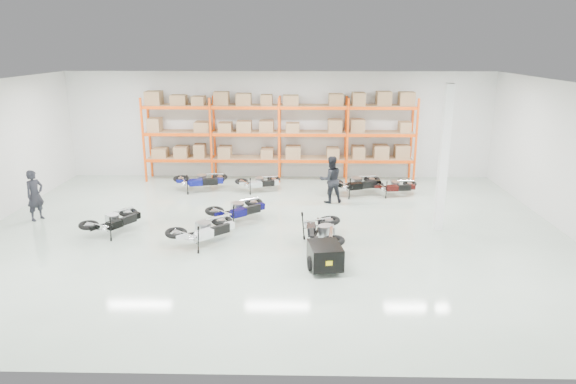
{
  "coord_description": "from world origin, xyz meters",
  "views": [
    {
      "loc": [
        0.82,
        -14.76,
        5.62
      ],
      "look_at": [
        0.48,
        0.77,
        1.1
      ],
      "focal_mm": 32.0,
      "sensor_mm": 36.0,
      "label": 1
    }
  ],
  "objects_px": {
    "trailer": "(325,256)",
    "moto_back_c": "(356,180)",
    "moto_back_d": "(395,183)",
    "person_left": "(35,195)",
    "moto_silver_left": "(204,225)",
    "moto_blue_centre": "(238,205)",
    "moto_black_far_left": "(113,217)",
    "moto_back_a": "(200,177)",
    "person_back": "(331,179)",
    "moto_back_b": "(259,179)",
    "moto_touring_right": "(322,227)"
  },
  "relations": [
    {
      "from": "moto_back_a",
      "to": "moto_back_d",
      "type": "relative_size",
      "value": 1.17
    },
    {
      "from": "person_back",
      "to": "moto_back_a",
      "type": "bearing_deg",
      "value": -30.38
    },
    {
      "from": "moto_back_a",
      "to": "moto_touring_right",
      "type": "bearing_deg",
      "value": -152.62
    },
    {
      "from": "moto_touring_right",
      "to": "moto_back_d",
      "type": "height_order",
      "value": "moto_touring_right"
    },
    {
      "from": "trailer",
      "to": "moto_back_c",
      "type": "height_order",
      "value": "moto_back_c"
    },
    {
      "from": "person_back",
      "to": "moto_back_d",
      "type": "bearing_deg",
      "value": -173.76
    },
    {
      "from": "moto_back_b",
      "to": "trailer",
      "type": "bearing_deg",
      "value": -179.66
    },
    {
      "from": "moto_black_far_left",
      "to": "moto_back_d",
      "type": "distance_m",
      "value": 10.26
    },
    {
      "from": "moto_silver_left",
      "to": "moto_blue_centre",
      "type": "bearing_deg",
      "value": -64.59
    },
    {
      "from": "moto_back_a",
      "to": "moto_back_d",
      "type": "distance_m",
      "value": 7.55
    },
    {
      "from": "moto_blue_centre",
      "to": "moto_back_c",
      "type": "xyz_separation_m",
      "value": [
        4.17,
        3.23,
        0.02
      ]
    },
    {
      "from": "moto_touring_right",
      "to": "moto_silver_left",
      "type": "bearing_deg",
      "value": 177.49
    },
    {
      "from": "trailer",
      "to": "person_left",
      "type": "height_order",
      "value": "person_left"
    },
    {
      "from": "moto_back_c",
      "to": "person_back",
      "type": "bearing_deg",
      "value": 114.32
    },
    {
      "from": "moto_back_d",
      "to": "person_back",
      "type": "relative_size",
      "value": 0.91
    },
    {
      "from": "moto_blue_centre",
      "to": "moto_back_c",
      "type": "bearing_deg",
      "value": -91.74
    },
    {
      "from": "moto_blue_centre",
      "to": "moto_black_far_left",
      "type": "distance_m",
      "value": 3.86
    },
    {
      "from": "moto_blue_centre",
      "to": "moto_touring_right",
      "type": "distance_m",
      "value": 3.37
    },
    {
      "from": "trailer",
      "to": "person_back",
      "type": "bearing_deg",
      "value": 76.29
    },
    {
      "from": "moto_touring_right",
      "to": "trailer",
      "type": "height_order",
      "value": "moto_touring_right"
    },
    {
      "from": "moto_silver_left",
      "to": "moto_touring_right",
      "type": "xyz_separation_m",
      "value": [
        3.41,
        -0.14,
        0.03
      ]
    },
    {
      "from": "moto_black_far_left",
      "to": "moto_back_c",
      "type": "xyz_separation_m",
      "value": [
        7.86,
        4.38,
        0.05
      ]
    },
    {
      "from": "person_left",
      "to": "moto_touring_right",
      "type": "bearing_deg",
      "value": -75.63
    },
    {
      "from": "moto_blue_centre",
      "to": "moto_back_d",
      "type": "bearing_deg",
      "value": -100.25
    },
    {
      "from": "trailer",
      "to": "moto_back_a",
      "type": "relative_size",
      "value": 0.93
    },
    {
      "from": "moto_blue_centre",
      "to": "trailer",
      "type": "xyz_separation_m",
      "value": [
        2.64,
        -3.69,
        -0.15
      ]
    },
    {
      "from": "trailer",
      "to": "moto_back_d",
      "type": "relative_size",
      "value": 1.09
    },
    {
      "from": "moto_black_far_left",
      "to": "person_back",
      "type": "xyz_separation_m",
      "value": [
        6.81,
        3.35,
        0.33
      ]
    },
    {
      "from": "moto_silver_left",
      "to": "moto_touring_right",
      "type": "height_order",
      "value": "moto_touring_right"
    },
    {
      "from": "moto_back_c",
      "to": "moto_back_d",
      "type": "height_order",
      "value": "moto_back_c"
    },
    {
      "from": "moto_touring_right",
      "to": "moto_back_b",
      "type": "distance_m",
      "value": 6.11
    },
    {
      "from": "moto_touring_right",
      "to": "person_left",
      "type": "bearing_deg",
      "value": 166.81
    },
    {
      "from": "moto_blue_centre",
      "to": "moto_back_a",
      "type": "bearing_deg",
      "value": -11.71
    },
    {
      "from": "moto_back_c",
      "to": "person_back",
      "type": "height_order",
      "value": "person_back"
    },
    {
      "from": "moto_touring_right",
      "to": "person_left",
      "type": "distance_m",
      "value": 9.55
    },
    {
      "from": "moto_back_b",
      "to": "moto_black_far_left",
      "type": "bearing_deg",
      "value": 122.48
    },
    {
      "from": "moto_blue_centre",
      "to": "trailer",
      "type": "bearing_deg",
      "value": 176.12
    },
    {
      "from": "moto_silver_left",
      "to": "trailer",
      "type": "bearing_deg",
      "value": -160.04
    },
    {
      "from": "person_left",
      "to": "moto_back_b",
      "type": "bearing_deg",
      "value": -36.01
    },
    {
      "from": "trailer",
      "to": "moto_back_b",
      "type": "xyz_separation_m",
      "value": [
        -2.25,
        7.28,
        0.07
      ]
    },
    {
      "from": "person_left",
      "to": "moto_black_far_left",
      "type": "bearing_deg",
      "value": -84.74
    },
    {
      "from": "person_left",
      "to": "person_back",
      "type": "height_order",
      "value": "person_back"
    },
    {
      "from": "person_left",
      "to": "person_back",
      "type": "xyz_separation_m",
      "value": [
        9.78,
        2.14,
        0.02
      ]
    },
    {
      "from": "moto_touring_right",
      "to": "trailer",
      "type": "distance_m",
      "value": 1.61
    },
    {
      "from": "moto_back_d",
      "to": "person_left",
      "type": "xyz_separation_m",
      "value": [
        -12.29,
        -3.09,
        0.36
      ]
    },
    {
      "from": "moto_blue_centre",
      "to": "person_back",
      "type": "height_order",
      "value": "person_back"
    },
    {
      "from": "moto_back_c",
      "to": "moto_silver_left",
      "type": "bearing_deg",
      "value": 116.3
    },
    {
      "from": "moto_silver_left",
      "to": "moto_back_c",
      "type": "bearing_deg",
      "value": -86.73
    },
    {
      "from": "moto_back_a",
      "to": "moto_silver_left",
      "type": "bearing_deg",
      "value": -179.59
    },
    {
      "from": "moto_back_b",
      "to": "moto_silver_left",
      "type": "bearing_deg",
      "value": 151.33
    }
  ]
}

